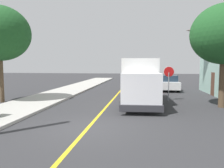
{
  "coord_description": "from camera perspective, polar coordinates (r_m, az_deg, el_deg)",
  "views": [
    {
      "loc": [
        2.38,
        -9.02,
        2.78
      ],
      "look_at": [
        0.17,
        6.35,
        1.4
      ],
      "focal_mm": 34.63,
      "sensor_mm": 36.0,
      "label": 1
    }
  ],
  "objects": [
    {
      "name": "parked_car_far",
      "position": [
        35.79,
        6.95,
        1.86
      ],
      "size": [
        1.87,
        4.43,
        1.67
      ],
      "color": "#4C564C",
      "rests_on": "ground"
    },
    {
      "name": "box_truck",
      "position": [
        15.54,
        7.22,
        1.29
      ],
      "size": [
        2.75,
        7.29,
        3.2
      ],
      "color": "silver",
      "rests_on": "ground"
    },
    {
      "name": "ground_plane",
      "position": [
        9.74,
        -6.47,
        -11.55
      ],
      "size": [
        120.0,
        120.0,
        0.0
      ],
      "primitive_type": "plane",
      "color": "#303033"
    },
    {
      "name": "parked_car_near",
      "position": [
        21.37,
        8.57,
        -0.32
      ],
      "size": [
        1.82,
        4.41,
        1.67
      ],
      "color": "maroon",
      "rests_on": "ground"
    },
    {
      "name": "parked_van_across",
      "position": [
        24.2,
        14.83,
        0.2
      ],
      "size": [
        1.81,
        4.4,
        1.67
      ],
      "color": "silver",
      "rests_on": "ground"
    },
    {
      "name": "parked_car_furthest",
      "position": [
        41.93,
        7.21,
        2.33
      ],
      "size": [
        1.95,
        4.46,
        1.67
      ],
      "color": "#2D4793",
      "rests_on": "ground"
    },
    {
      "name": "stop_sign",
      "position": [
        17.27,
        14.76,
        1.84
      ],
      "size": [
        0.8,
        0.1,
        2.65
      ],
      "color": "gray",
      "rests_on": "ground"
    },
    {
      "name": "sidewalk_curb",
      "position": [
        15.41,
        -22.42,
        -5.42
      ],
      "size": [
        3.6,
        60.0,
        0.15
      ],
      "primitive_type": "cube",
      "color": "#ADAAA3",
      "rests_on": "ground"
    },
    {
      "name": "parked_car_mid",
      "position": [
        28.8,
        6.61,
        1.09
      ],
      "size": [
        1.81,
        4.4,
        1.67
      ],
      "color": "#B7B7BC",
      "rests_on": "ground"
    },
    {
      "name": "centre_line_yellow",
      "position": [
        19.37,
        1.03,
        -3.16
      ],
      "size": [
        0.16,
        56.0,
        0.01
      ],
      "primitive_type": "cube",
      "color": "gold",
      "rests_on": "ground"
    }
  ]
}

